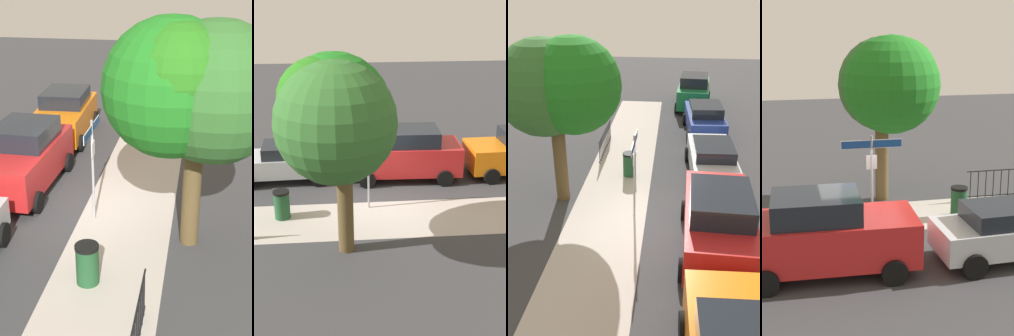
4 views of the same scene
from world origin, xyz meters
TOP-DOWN VIEW (x-y plane):
  - ground_plane at (0.00, 0.00)m, footprint 60.00×60.00m
  - sidewalk_strip at (2.00, 1.30)m, footprint 24.00×2.60m
  - street_sign at (0.38, 0.40)m, footprint 1.82×0.07m
  - shade_tree at (1.49, 2.97)m, footprint 3.27×4.21m
  - car_red at (-1.25, -2.19)m, footprint 4.46×2.23m
  - car_silver at (3.55, -2.38)m, footprint 4.15×2.06m
  - iron_fence at (5.69, 2.30)m, footprint 3.16×0.04m
  - trash_bin at (3.32, 0.90)m, footprint 0.55×0.55m

SIDE VIEW (x-z plane):
  - ground_plane at x=0.00m, z-range 0.00..0.00m
  - sidewalk_strip at x=2.00m, z-range 0.00..0.00m
  - trash_bin at x=3.32m, z-range 0.00..0.98m
  - iron_fence at x=5.69m, z-range 0.02..1.09m
  - car_silver at x=3.55m, z-range 0.03..1.53m
  - car_red at x=-1.25m, z-range 0.00..2.05m
  - street_sign at x=0.38m, z-range 0.67..3.57m
  - shade_tree at x=1.49m, z-range 1.26..6.98m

